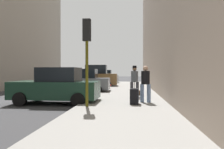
{
  "coord_description": "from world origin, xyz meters",
  "views": [
    {
      "loc": [
        6.32,
        -11.3,
        1.6
      ],
      "look_at": [
        4.99,
        3.86,
        1.38
      ],
      "focal_mm": 35.0,
      "sensor_mm": 36.0,
      "label": 1
    }
  ],
  "objects_px": {
    "duffel_bag": "(140,93)",
    "parked_dark_green_sedan": "(57,87)",
    "parked_bronze_suv": "(95,77)",
    "fire_hydrant": "(109,85)",
    "parked_gray_coupe": "(82,81)",
    "parked_silver_sedan": "(103,77)",
    "traffic_light": "(87,43)",
    "pedestrian_in_jeans": "(145,82)",
    "pedestrian_with_beanie": "(135,80)",
    "rolling_suitcase": "(134,96)"
  },
  "relations": [
    {
      "from": "traffic_light",
      "to": "pedestrian_with_beanie",
      "type": "bearing_deg",
      "value": 60.81
    },
    {
      "from": "parked_gray_coupe",
      "to": "rolling_suitcase",
      "type": "xyz_separation_m",
      "value": [
        3.82,
        -6.28,
        -0.36
      ]
    },
    {
      "from": "fire_hydrant",
      "to": "pedestrian_with_beanie",
      "type": "xyz_separation_m",
      "value": [
        2.06,
        -5.63,
        0.64
      ]
    },
    {
      "from": "rolling_suitcase",
      "to": "duffel_bag",
      "type": "distance_m",
      "value": 3.74
    },
    {
      "from": "parked_dark_green_sedan",
      "to": "traffic_light",
      "type": "height_order",
      "value": "traffic_light"
    },
    {
      "from": "parked_gray_coupe",
      "to": "rolling_suitcase",
      "type": "bearing_deg",
      "value": -58.7
    },
    {
      "from": "pedestrian_with_beanie",
      "to": "duffel_bag",
      "type": "distance_m",
      "value": 1.33
    },
    {
      "from": "parked_bronze_suv",
      "to": "pedestrian_in_jeans",
      "type": "distance_m",
      "value": 12.4
    },
    {
      "from": "parked_gray_coupe",
      "to": "parked_bronze_suv",
      "type": "distance_m",
      "value": 5.95
    },
    {
      "from": "parked_bronze_suv",
      "to": "pedestrian_with_beanie",
      "type": "bearing_deg",
      "value": -67.78
    },
    {
      "from": "pedestrian_in_jeans",
      "to": "duffel_bag",
      "type": "height_order",
      "value": "pedestrian_in_jeans"
    },
    {
      "from": "duffel_bag",
      "to": "parked_dark_green_sedan",
      "type": "bearing_deg",
      "value": -145.15
    },
    {
      "from": "parked_silver_sedan",
      "to": "traffic_light",
      "type": "bearing_deg",
      "value": -84.5
    },
    {
      "from": "pedestrian_with_beanie",
      "to": "traffic_light",
      "type": "bearing_deg",
      "value": -119.19
    },
    {
      "from": "fire_hydrant",
      "to": "parked_silver_sedan",
      "type": "bearing_deg",
      "value": 100.2
    },
    {
      "from": "parked_gray_coupe",
      "to": "parked_silver_sedan",
      "type": "relative_size",
      "value": 1.0
    },
    {
      "from": "parked_dark_green_sedan",
      "to": "rolling_suitcase",
      "type": "relative_size",
      "value": 4.06
    },
    {
      "from": "parked_dark_green_sedan",
      "to": "parked_bronze_suv",
      "type": "height_order",
      "value": "parked_bronze_suv"
    },
    {
      "from": "parked_silver_sedan",
      "to": "pedestrian_in_jeans",
      "type": "height_order",
      "value": "pedestrian_in_jeans"
    },
    {
      "from": "parked_silver_sedan",
      "to": "pedestrian_in_jeans",
      "type": "distance_m",
      "value": 18.33
    },
    {
      "from": "rolling_suitcase",
      "to": "fire_hydrant",
      "type": "bearing_deg",
      "value": 103.49
    },
    {
      "from": "traffic_light",
      "to": "duffel_bag",
      "type": "height_order",
      "value": "traffic_light"
    },
    {
      "from": "traffic_light",
      "to": "duffel_bag",
      "type": "relative_size",
      "value": 8.18
    },
    {
      "from": "parked_silver_sedan",
      "to": "rolling_suitcase",
      "type": "relative_size",
      "value": 4.07
    },
    {
      "from": "parked_bronze_suv",
      "to": "fire_hydrant",
      "type": "height_order",
      "value": "parked_bronze_suv"
    },
    {
      "from": "parked_bronze_suv",
      "to": "fire_hydrant",
      "type": "bearing_deg",
      "value": -64.81
    },
    {
      "from": "fire_hydrant",
      "to": "pedestrian_in_jeans",
      "type": "height_order",
      "value": "pedestrian_in_jeans"
    },
    {
      "from": "parked_bronze_suv",
      "to": "rolling_suitcase",
      "type": "height_order",
      "value": "parked_bronze_suv"
    },
    {
      "from": "parked_silver_sedan",
      "to": "pedestrian_in_jeans",
      "type": "xyz_separation_m",
      "value": [
        4.34,
        -17.8,
        0.26
      ]
    },
    {
      "from": "parked_dark_green_sedan",
      "to": "fire_hydrant",
      "type": "bearing_deg",
      "value": 76.7
    },
    {
      "from": "parked_dark_green_sedan",
      "to": "pedestrian_in_jeans",
      "type": "height_order",
      "value": "pedestrian_in_jeans"
    },
    {
      "from": "fire_hydrant",
      "to": "pedestrian_with_beanie",
      "type": "distance_m",
      "value": 6.03
    },
    {
      "from": "parked_bronze_suv",
      "to": "pedestrian_with_beanie",
      "type": "distance_m",
      "value": 10.23
    },
    {
      "from": "parked_gray_coupe",
      "to": "fire_hydrant",
      "type": "distance_m",
      "value": 2.8
    },
    {
      "from": "parked_bronze_suv",
      "to": "rolling_suitcase",
      "type": "xyz_separation_m",
      "value": [
        3.82,
        -12.23,
        -0.54
      ]
    },
    {
      "from": "fire_hydrant",
      "to": "rolling_suitcase",
      "type": "height_order",
      "value": "rolling_suitcase"
    },
    {
      "from": "parked_silver_sedan",
      "to": "fire_hydrant",
      "type": "distance_m",
      "value": 10.19
    },
    {
      "from": "parked_dark_green_sedan",
      "to": "rolling_suitcase",
      "type": "height_order",
      "value": "parked_dark_green_sedan"
    },
    {
      "from": "parked_silver_sedan",
      "to": "traffic_light",
      "type": "relative_size",
      "value": 1.17
    },
    {
      "from": "parked_bronze_suv",
      "to": "pedestrian_with_beanie",
      "type": "height_order",
      "value": "parked_bronze_suv"
    },
    {
      "from": "fire_hydrant",
      "to": "pedestrian_with_beanie",
      "type": "relative_size",
      "value": 0.4
    },
    {
      "from": "pedestrian_in_jeans",
      "to": "parked_gray_coupe",
      "type": "bearing_deg",
      "value": 127.45
    },
    {
      "from": "parked_dark_green_sedan",
      "to": "fire_hydrant",
      "type": "distance_m",
      "value": 7.85
    },
    {
      "from": "parked_gray_coupe",
      "to": "parked_silver_sedan",
      "type": "distance_m",
      "value": 12.14
    },
    {
      "from": "parked_dark_green_sedan",
      "to": "duffel_bag",
      "type": "distance_m",
      "value": 5.19
    },
    {
      "from": "traffic_light",
      "to": "fire_hydrant",
      "type": "bearing_deg",
      "value": 90.31
    },
    {
      "from": "fire_hydrant",
      "to": "traffic_light",
      "type": "xyz_separation_m",
      "value": [
        0.05,
        -9.24,
        2.26
      ]
    },
    {
      "from": "parked_silver_sedan",
      "to": "traffic_light",
      "type": "xyz_separation_m",
      "value": [
        1.85,
        -19.26,
        1.91
      ]
    },
    {
      "from": "parked_bronze_suv",
      "to": "duffel_bag",
      "type": "bearing_deg",
      "value": -63.54
    },
    {
      "from": "parked_gray_coupe",
      "to": "duffel_bag",
      "type": "height_order",
      "value": "parked_gray_coupe"
    }
  ]
}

